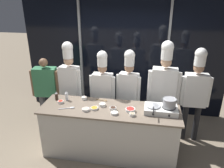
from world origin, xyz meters
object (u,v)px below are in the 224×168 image
prep_bowl_bell_pepper (130,110)px  serving_spoon_slotted (70,108)px  prep_bowl_chicken (84,98)px  prep_bowl_chili_flakes (61,102)px  prep_bowl_soy_glaze (113,108)px  prep_bowl_onion (114,113)px  chef_line (129,87)px  prep_bowl_carrots (94,108)px  chef_pastry (164,85)px  squeeze_bottle_soy (57,96)px  chef_head (70,80)px  chef_apprentice (195,90)px  squeeze_bottle_clear (67,96)px  stock_pot (169,103)px  prep_bowl_noodles (102,105)px  person_guest (46,87)px  chef_sous (103,88)px  prep_bowl_mushrooms (132,114)px  frying_pan (153,105)px  prep_bowl_shrimp (86,109)px  serving_spoon_solid (104,100)px

prep_bowl_bell_pepper → serving_spoon_slotted: prep_bowl_bell_pepper is taller
prep_bowl_chicken → serving_spoon_slotted: (-0.14, -0.37, -0.02)m
prep_bowl_chili_flakes → prep_bowl_soy_glaze: bearing=-5.4°
prep_bowl_onion → chef_line: size_ratio=0.07×
prep_bowl_carrots → chef_pastry: chef_pastry is taller
squeeze_bottle_soy → chef_line: chef_line is taller
prep_bowl_bell_pepper → prep_bowl_chicken: (-0.89, 0.29, -0.00)m
chef_head → chef_apprentice: chef_head is taller
squeeze_bottle_clear → chef_pastry: 1.82m
stock_pot → prep_bowl_noodles: size_ratio=2.13×
prep_bowl_carrots → chef_apprentice: (1.75, 0.75, 0.15)m
person_guest → chef_sous: (1.23, -0.06, 0.11)m
prep_bowl_onion → prep_bowl_chicken: (-0.64, 0.43, 0.01)m
prep_bowl_mushrooms → prep_bowl_noodles: bearing=156.5°
prep_bowl_onion → prep_bowl_carrots: prep_bowl_onion is taller
prep_bowl_chicken → chef_apprentice: chef_apprentice is taller
frying_pan → chef_head: bearing=159.5°
stock_pot → chef_pastry: bearing=95.8°
frying_pan → prep_bowl_mushrooms: (-0.33, -0.20, -0.10)m
prep_bowl_carrots → squeeze_bottle_clear: bearing=157.3°
prep_bowl_chicken → chef_pastry: (1.44, 0.40, 0.19)m
prep_bowl_soy_glaze → chef_line: bearing=75.4°
squeeze_bottle_clear → prep_bowl_bell_pepper: squeeze_bottle_clear is taller
prep_bowl_bell_pepper → chef_sous: 0.89m
prep_bowl_noodles → prep_bowl_mushrooms: bearing=-23.5°
chef_sous → chef_line: 0.51m
prep_bowl_carrots → chef_pastry: size_ratio=0.07×
prep_bowl_chili_flakes → chef_sous: bearing=41.0°
prep_bowl_soy_glaze → prep_bowl_carrots: (-0.32, -0.02, -0.01)m
chef_head → chef_sous: (0.68, -0.04, -0.10)m
serving_spoon_slotted → squeeze_bottle_soy: bearing=143.6°
squeeze_bottle_clear → chef_sous: 0.73m
prep_bowl_onion → prep_bowl_carrots: bearing=164.3°
prep_bowl_chicken → chef_line: chef_line is taller
prep_bowl_shrimp → chef_sous: bearing=80.3°
chef_pastry → prep_bowl_chili_flakes: bearing=21.5°
chef_apprentice → prep_bowl_shrimp: bearing=22.7°
prep_bowl_carrots → stock_pot: bearing=4.6°
stock_pot → prep_bowl_bell_pepper: size_ratio=1.48×
serving_spoon_solid → chef_apprentice: (1.65, 0.41, 0.16)m
prep_bowl_chicken → chef_sous: 0.45m
prep_bowl_noodles → serving_spoon_slotted: (-0.53, -0.17, -0.02)m
chef_line → prep_bowl_chicken: bearing=38.4°
squeeze_bottle_soy → prep_bowl_onion: 1.18m
squeeze_bottle_clear → chef_line: chef_line is taller
stock_pot → prep_bowl_mushrooms: stock_pot is taller
person_guest → chef_head: 0.59m
chef_head → chef_sous: 0.69m
prep_bowl_mushrooms → prep_bowl_shrimp: bearing=177.4°
frying_pan → prep_bowl_mushrooms: bearing=-148.6°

